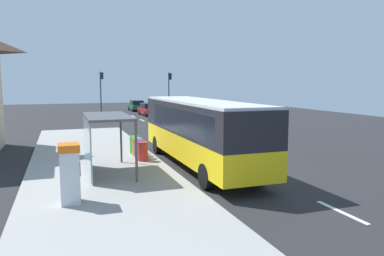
% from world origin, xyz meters
% --- Properties ---
extents(ground_plane, '(56.00, 92.00, 0.04)m').
position_xyz_m(ground_plane, '(0.00, 14.00, -0.02)').
color(ground_plane, '#262628').
extents(sidewalk_platform, '(6.20, 30.00, 0.18)m').
position_xyz_m(sidewalk_platform, '(-6.40, 2.00, 0.09)').
color(sidewalk_platform, '#999993').
rests_on(sidewalk_platform, ground).
extents(lane_stripe_seg_0, '(0.16, 2.20, 0.01)m').
position_xyz_m(lane_stripe_seg_0, '(0.25, -6.00, 0.01)').
color(lane_stripe_seg_0, silver).
rests_on(lane_stripe_seg_0, ground).
extents(lane_stripe_seg_1, '(0.16, 2.20, 0.01)m').
position_xyz_m(lane_stripe_seg_1, '(0.25, -1.00, 0.01)').
color(lane_stripe_seg_1, silver).
rests_on(lane_stripe_seg_1, ground).
extents(lane_stripe_seg_2, '(0.16, 2.20, 0.01)m').
position_xyz_m(lane_stripe_seg_2, '(0.25, 4.00, 0.01)').
color(lane_stripe_seg_2, silver).
rests_on(lane_stripe_seg_2, ground).
extents(lane_stripe_seg_3, '(0.16, 2.20, 0.01)m').
position_xyz_m(lane_stripe_seg_3, '(0.25, 9.00, 0.01)').
color(lane_stripe_seg_3, silver).
rests_on(lane_stripe_seg_3, ground).
extents(lane_stripe_seg_4, '(0.16, 2.20, 0.01)m').
position_xyz_m(lane_stripe_seg_4, '(0.25, 14.00, 0.01)').
color(lane_stripe_seg_4, silver).
rests_on(lane_stripe_seg_4, ground).
extents(lane_stripe_seg_5, '(0.16, 2.20, 0.01)m').
position_xyz_m(lane_stripe_seg_5, '(0.25, 19.00, 0.01)').
color(lane_stripe_seg_5, silver).
rests_on(lane_stripe_seg_5, ground).
extents(lane_stripe_seg_6, '(0.16, 2.20, 0.01)m').
position_xyz_m(lane_stripe_seg_6, '(0.25, 24.00, 0.01)').
color(lane_stripe_seg_6, silver).
rests_on(lane_stripe_seg_6, ground).
extents(lane_stripe_seg_7, '(0.16, 2.20, 0.01)m').
position_xyz_m(lane_stripe_seg_7, '(0.25, 29.00, 0.01)').
color(lane_stripe_seg_7, silver).
rests_on(lane_stripe_seg_7, ground).
extents(bus, '(2.57, 11.02, 3.21)m').
position_xyz_m(bus, '(-1.71, 1.49, 1.84)').
color(bus, yellow).
rests_on(bus, ground).
extents(white_van, '(2.16, 5.26, 2.30)m').
position_xyz_m(white_van, '(2.20, 19.92, 1.34)').
color(white_van, silver).
rests_on(white_van, ground).
extents(sedan_near, '(1.85, 4.41, 1.52)m').
position_xyz_m(sedan_near, '(2.30, 37.32, 0.79)').
color(sedan_near, '#195933').
rests_on(sedan_near, ground).
extents(sedan_far, '(2.03, 4.49, 1.52)m').
position_xyz_m(sedan_far, '(2.30, 29.53, 0.79)').
color(sedan_far, '#A51919').
rests_on(sedan_far, ground).
extents(ticket_machine, '(0.66, 0.76, 1.94)m').
position_xyz_m(ticket_machine, '(-7.75, -2.76, 1.17)').
color(ticket_machine, silver).
rests_on(ticket_machine, sidewalk_platform).
extents(recycling_bin_red, '(0.52, 0.52, 0.95)m').
position_xyz_m(recycling_bin_red, '(-4.20, 2.85, 0.66)').
color(recycling_bin_red, red).
rests_on(recycling_bin_red, sidewalk_platform).
extents(recycling_bin_blue, '(0.52, 0.52, 0.95)m').
position_xyz_m(recycling_bin_blue, '(-4.20, 3.55, 0.66)').
color(recycling_bin_blue, blue).
rests_on(recycling_bin_blue, sidewalk_platform).
extents(recycling_bin_orange, '(0.52, 0.52, 0.95)m').
position_xyz_m(recycling_bin_orange, '(-4.20, 4.25, 0.66)').
color(recycling_bin_orange, orange).
rests_on(recycling_bin_orange, sidewalk_platform).
extents(recycling_bin_green, '(0.52, 0.52, 0.95)m').
position_xyz_m(recycling_bin_green, '(-4.20, 4.95, 0.66)').
color(recycling_bin_green, green).
rests_on(recycling_bin_green, sidewalk_platform).
extents(traffic_light_near_side, '(0.49, 0.28, 5.34)m').
position_xyz_m(traffic_light_near_side, '(5.50, 31.30, 3.53)').
color(traffic_light_near_side, '#2D2D2D').
rests_on(traffic_light_near_side, ground).
extents(traffic_light_far_side, '(0.49, 0.28, 5.39)m').
position_xyz_m(traffic_light_far_side, '(-3.10, 32.10, 3.56)').
color(traffic_light_far_side, '#2D2D2D').
rests_on(traffic_light_far_side, ground).
extents(bus_shelter, '(1.80, 4.00, 2.50)m').
position_xyz_m(bus_shelter, '(-6.41, 0.92, 2.10)').
color(bus_shelter, '#4C4C51').
rests_on(bus_shelter, sidewalk_platform).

